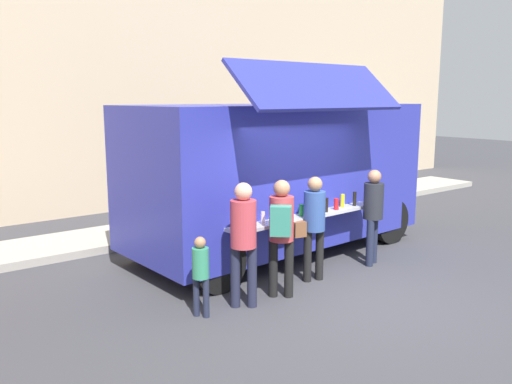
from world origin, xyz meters
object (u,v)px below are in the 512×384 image
(customer_mid_with_backpack, at_px, (281,227))
(child_near_queue, at_px, (201,269))
(food_truck_main, at_px, (278,172))
(customer_extra_browsing, at_px, (373,208))
(customer_rear_waiting, at_px, (243,234))
(customer_front_ordering, at_px, (313,220))
(trash_bin, at_px, (347,188))

(customer_mid_with_backpack, height_order, child_near_queue, customer_mid_with_backpack)
(food_truck_main, relative_size, child_near_queue, 5.22)
(customer_mid_with_backpack, xyz_separation_m, child_near_queue, (-1.29, 0.13, -0.41))
(customer_extra_browsing, bearing_deg, customer_rear_waiting, 70.51)
(food_truck_main, xyz_separation_m, customer_front_ordering, (-0.61, -1.63, -0.53))
(customer_rear_waiting, height_order, child_near_queue, customer_rear_waiting)
(customer_rear_waiting, bearing_deg, child_near_queue, 120.47)
(trash_bin, xyz_separation_m, customer_extra_browsing, (-3.63, -3.97, 0.56))
(food_truck_main, height_order, trash_bin, food_truck_main)
(customer_front_ordering, bearing_deg, customer_mid_with_backpack, 118.88)
(food_truck_main, distance_m, trash_bin, 5.12)
(customer_front_ordering, height_order, customer_extra_browsing, customer_front_ordering)
(customer_front_ordering, distance_m, customer_extra_browsing, 1.42)
(food_truck_main, relative_size, customer_rear_waiting, 3.26)
(customer_extra_browsing, distance_m, child_near_queue, 3.61)
(child_near_queue, bearing_deg, customer_front_ordering, -29.26)
(customer_mid_with_backpack, height_order, customer_rear_waiting, customer_rear_waiting)
(food_truck_main, xyz_separation_m, customer_extra_browsing, (0.80, -1.65, -0.52))
(customer_mid_with_backpack, bearing_deg, child_near_queue, 126.62)
(food_truck_main, relative_size, customer_front_ordering, 3.42)
(food_truck_main, xyz_separation_m, customer_mid_with_backpack, (-1.50, -1.89, -0.46))
(food_truck_main, bearing_deg, trash_bin, 24.95)
(customer_mid_with_backpack, relative_size, customer_rear_waiting, 0.99)
(trash_bin, distance_m, customer_extra_browsing, 5.41)
(food_truck_main, relative_size, trash_bin, 6.42)
(trash_bin, height_order, customer_mid_with_backpack, customer_mid_with_backpack)
(trash_bin, height_order, customer_extra_browsing, customer_extra_browsing)
(customer_rear_waiting, relative_size, child_near_queue, 1.60)
(customer_mid_with_backpack, bearing_deg, food_truck_main, 3.84)
(customer_rear_waiting, xyz_separation_m, child_near_queue, (-0.66, 0.07, -0.40))
(customer_front_ordering, xyz_separation_m, child_near_queue, (-2.18, -0.13, -0.34))
(customer_rear_waiting, distance_m, child_near_queue, 0.77)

